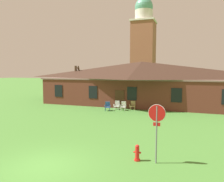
{
  "coord_description": "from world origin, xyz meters",
  "views": [
    {
      "loc": [
        6.1,
        -7.82,
        4.3
      ],
      "look_at": [
        -0.08,
        9.33,
        2.6
      ],
      "focal_mm": 34.88,
      "sensor_mm": 36.0,
      "label": 1
    }
  ],
  "objects_px": {
    "lawn_chair_middle": "(133,105)",
    "fire_hydrant": "(137,153)",
    "lawn_chair_left_end": "(123,106)",
    "lawn_chair_near_door": "(117,105)",
    "stop_sign": "(157,122)",
    "lawn_chair_by_porch": "(108,106)"
  },
  "relations": [
    {
      "from": "lawn_chair_middle",
      "to": "fire_hydrant",
      "type": "relative_size",
      "value": 1.21
    },
    {
      "from": "lawn_chair_left_end",
      "to": "lawn_chair_middle",
      "type": "relative_size",
      "value": 1.0
    },
    {
      "from": "lawn_chair_left_end",
      "to": "lawn_chair_middle",
      "type": "xyz_separation_m",
      "value": [
        0.86,
        0.76,
        0.0
      ]
    },
    {
      "from": "lawn_chair_near_door",
      "to": "fire_hydrant",
      "type": "height_order",
      "value": "lawn_chair_near_door"
    },
    {
      "from": "lawn_chair_left_end",
      "to": "lawn_chair_near_door",
      "type": "bearing_deg",
      "value": 162.75
    },
    {
      "from": "stop_sign",
      "to": "lawn_chair_by_porch",
      "type": "distance_m",
      "value": 13.78
    },
    {
      "from": "lawn_chair_near_door",
      "to": "lawn_chair_left_end",
      "type": "height_order",
      "value": "same"
    },
    {
      "from": "stop_sign",
      "to": "lawn_chair_middle",
      "type": "bearing_deg",
      "value": 108.79
    },
    {
      "from": "lawn_chair_by_porch",
      "to": "fire_hydrant",
      "type": "xyz_separation_m",
      "value": [
        6.06,
        -11.83,
        -0.12
      ]
    },
    {
      "from": "lawn_chair_near_door",
      "to": "lawn_chair_left_end",
      "type": "distance_m",
      "value": 0.87
    },
    {
      "from": "lawn_chair_middle",
      "to": "lawn_chair_left_end",
      "type": "bearing_deg",
      "value": -138.42
    },
    {
      "from": "lawn_chair_by_porch",
      "to": "lawn_chair_middle",
      "type": "relative_size",
      "value": 1.0
    },
    {
      "from": "lawn_chair_by_porch",
      "to": "lawn_chair_near_door",
      "type": "relative_size",
      "value": 1.0
    },
    {
      "from": "fire_hydrant",
      "to": "lawn_chair_by_porch",
      "type": "bearing_deg",
      "value": 117.13
    },
    {
      "from": "lawn_chair_left_end",
      "to": "stop_sign",
      "type": "bearing_deg",
      "value": -66.78
    },
    {
      "from": "stop_sign",
      "to": "lawn_chair_left_end",
      "type": "bearing_deg",
      "value": 113.22
    },
    {
      "from": "lawn_chair_by_porch",
      "to": "fire_hydrant",
      "type": "distance_m",
      "value": 13.3
    },
    {
      "from": "lawn_chair_by_porch",
      "to": "fire_hydrant",
      "type": "relative_size",
      "value": 1.21
    },
    {
      "from": "lawn_chair_by_porch",
      "to": "lawn_chair_near_door",
      "type": "height_order",
      "value": "same"
    },
    {
      "from": "lawn_chair_near_door",
      "to": "lawn_chair_left_end",
      "type": "relative_size",
      "value": 1.0
    },
    {
      "from": "stop_sign",
      "to": "lawn_chair_left_end",
      "type": "distance_m",
      "value": 13.76
    },
    {
      "from": "lawn_chair_by_porch",
      "to": "lawn_chair_near_door",
      "type": "xyz_separation_m",
      "value": [
        0.73,
        1.03,
        0.0
      ]
    }
  ]
}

